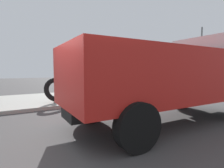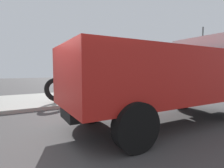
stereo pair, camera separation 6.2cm
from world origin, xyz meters
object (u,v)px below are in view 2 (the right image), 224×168
object	(u,v)px
fire_hydrant	(58,92)
dump_truck_red	(173,75)
stop_sign	(117,73)
loose_tire	(57,90)
street_light_pole	(202,59)

from	to	relation	value
fire_hydrant	dump_truck_red	size ratio (longest dim) A/B	0.12
stop_sign	dump_truck_red	bearing A→B (deg)	-98.36
loose_tire	street_light_pole	size ratio (longest dim) A/B	0.25
loose_tire	stop_sign	bearing A→B (deg)	-6.18
fire_hydrant	stop_sign	bearing A→B (deg)	-12.72
fire_hydrant	stop_sign	world-z (taller)	stop_sign
loose_tire	street_light_pole	world-z (taller)	street_light_pole
fire_hydrant	dump_truck_red	world-z (taller)	dump_truck_red
dump_truck_red	loose_tire	bearing A→B (deg)	118.54
fire_hydrant	loose_tire	size ratio (longest dim) A/B	0.67
stop_sign	street_light_pole	world-z (taller)	street_light_pole
loose_tire	street_light_pole	bearing A→B (deg)	-1.13
loose_tire	stop_sign	xyz separation A→B (m)	(3.38, -0.37, 0.79)
fire_hydrant	street_light_pole	distance (m)	11.73
stop_sign	dump_truck_red	size ratio (longest dim) A/B	0.29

